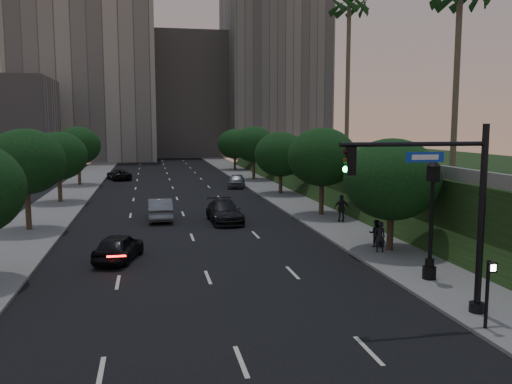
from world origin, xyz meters
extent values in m
plane|color=black|center=(0.00, 0.00, 0.00)|extent=(160.00, 160.00, 0.00)
cube|color=black|center=(0.00, 30.00, 0.01)|extent=(16.00, 140.00, 0.02)
cube|color=slate|center=(10.25, 30.00, 0.07)|extent=(4.50, 140.00, 0.15)
cube|color=slate|center=(-10.25, 30.00, 0.07)|extent=(4.50, 140.00, 0.15)
cube|color=black|center=(22.00, 28.00, 2.00)|extent=(18.00, 90.00, 4.00)
cube|color=slate|center=(13.50, 28.00, 4.35)|extent=(0.35, 90.00, 0.70)
cube|color=gray|center=(-14.00, 92.00, 16.00)|extent=(26.00, 20.00, 32.00)
cube|color=gray|center=(6.00, 102.00, 13.00)|extent=(22.00, 18.00, 26.00)
cube|color=slate|center=(24.00, 96.00, 18.00)|extent=(20.00, 22.00, 36.00)
cylinder|color=#38281C|center=(10.30, 8.00, 1.43)|extent=(0.36, 0.36, 2.86)
ellipsoid|color=black|center=(10.30, 8.00, 4.03)|extent=(5.20, 5.20, 4.42)
cylinder|color=#38281C|center=(10.30, 20.00, 1.61)|extent=(0.36, 0.36, 3.21)
ellipsoid|color=black|center=(10.30, 20.00, 4.53)|extent=(5.20, 5.20, 4.42)
cylinder|color=#38281C|center=(10.30, 33.00, 1.43)|extent=(0.36, 0.36, 2.86)
ellipsoid|color=black|center=(10.30, 33.00, 4.03)|extent=(5.20, 5.20, 4.42)
cylinder|color=#38281C|center=(10.30, 47.00, 1.61)|extent=(0.36, 0.36, 3.21)
ellipsoid|color=black|center=(10.30, 47.00, 4.53)|extent=(5.20, 5.20, 4.42)
cylinder|color=#38281C|center=(10.30, 62.00, 1.43)|extent=(0.36, 0.36, 2.86)
ellipsoid|color=black|center=(10.30, 62.00, 4.03)|extent=(5.20, 5.20, 4.42)
cylinder|color=#38281C|center=(-10.30, 18.00, 1.63)|extent=(0.36, 0.36, 3.26)
ellipsoid|color=black|center=(-10.30, 18.00, 4.59)|extent=(5.00, 5.00, 4.25)
cylinder|color=#38281C|center=(-10.30, 31.00, 1.50)|extent=(0.36, 0.36, 2.99)
ellipsoid|color=black|center=(-10.30, 31.00, 4.22)|extent=(5.00, 5.00, 4.25)
cylinder|color=#38281C|center=(-10.30, 45.00, 1.63)|extent=(0.36, 0.36, 3.26)
ellipsoid|color=black|center=(-10.30, 45.00, 4.59)|extent=(5.00, 5.00, 4.25)
cylinder|color=#4C4233|center=(17.50, 14.00, 10.00)|extent=(0.40, 0.40, 12.00)
cylinder|color=#4C4233|center=(16.00, 30.00, 11.25)|extent=(0.40, 0.40, 14.50)
cylinder|color=black|center=(9.13, -1.84, 3.50)|extent=(0.24, 0.24, 7.00)
cylinder|color=black|center=(9.13, -1.84, 0.25)|extent=(0.56, 0.56, 0.50)
cylinder|color=black|center=(6.43, -1.84, 6.30)|extent=(5.40, 0.16, 0.16)
cube|color=black|center=(4.13, -1.84, 5.75)|extent=(0.32, 0.22, 0.95)
sphere|color=black|center=(3.95, -1.84, 6.08)|extent=(0.20, 0.20, 0.20)
sphere|color=#3F2B0A|center=(3.95, -1.84, 5.78)|extent=(0.20, 0.20, 0.20)
sphere|color=#19F24C|center=(3.95, -1.84, 5.48)|extent=(0.20, 0.20, 0.20)
cube|color=#0E3BBA|center=(6.83, -1.84, 5.85)|extent=(1.40, 0.05, 0.35)
cylinder|color=black|center=(9.59, 2.45, 0.35)|extent=(0.60, 0.60, 0.70)
cylinder|color=black|center=(9.59, 2.45, 0.85)|extent=(0.40, 0.40, 0.40)
cylinder|color=black|center=(9.59, 2.45, 2.80)|extent=(0.18, 0.18, 3.60)
cube|color=black|center=(9.59, 2.45, 4.85)|extent=(0.42, 0.42, 0.70)
cone|color=black|center=(9.59, 2.45, 5.35)|extent=(0.64, 0.64, 0.35)
sphere|color=black|center=(9.59, 2.45, 5.55)|extent=(0.14, 0.14, 0.14)
cylinder|color=black|center=(8.47, -3.32, 1.25)|extent=(0.12, 0.12, 2.50)
cube|color=black|center=(8.47, -3.50, 2.30)|extent=(0.30, 0.14, 0.35)
cube|color=white|center=(8.47, -3.58, 2.30)|extent=(0.18, 0.02, 0.22)
imported|color=black|center=(-4.14, 9.01, 0.72)|extent=(2.76, 4.52, 1.44)
imported|color=slate|center=(-1.80, 20.73, 0.80)|extent=(1.75, 4.89, 1.61)
imported|color=black|center=(-6.24, 50.84, 0.67)|extent=(3.55, 5.28, 1.34)
imported|color=black|center=(2.70, 18.84, 0.77)|extent=(2.34, 5.39, 1.54)
imported|color=slate|center=(6.96, 39.84, 0.74)|extent=(2.67, 4.65, 1.49)
imported|color=black|center=(9.51, 7.57, 0.99)|extent=(0.66, 0.47, 1.67)
imported|color=black|center=(9.83, 8.82, 0.92)|extent=(0.91, 0.82, 1.54)
imported|color=black|center=(10.71, 16.69, 1.11)|extent=(1.15, 0.54, 1.92)
camera|label=1|loc=(-2.53, -19.01, 6.98)|focal=38.00mm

